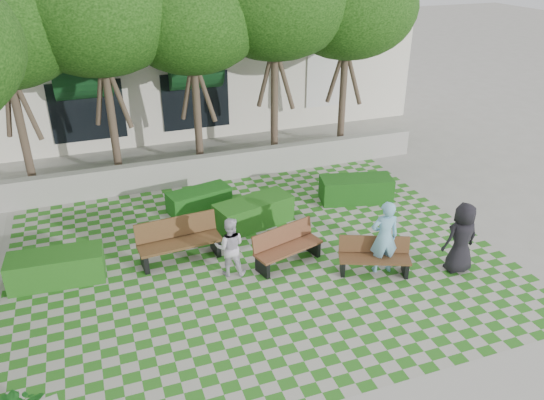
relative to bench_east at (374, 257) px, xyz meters
name	(u,v)px	position (x,y,z in m)	size (l,w,h in m)	color
ground	(274,283)	(-2.43, 0.37, -0.43)	(90.00, 90.00, 0.00)	gray
lawn	(260,261)	(-2.43, 1.37, -0.42)	(12.00, 12.00, 0.00)	#2B721E
retaining_wall	(209,168)	(-2.43, 6.57, 0.02)	(15.00, 0.36, 0.90)	#9E9B93
bench_east	(374,257)	(0.00, 0.00, 0.00)	(1.78, 1.17, 0.89)	#50321B
bench_mid	(287,247)	(-1.82, 1.10, 0.02)	(1.88, 1.07, 0.94)	brown
bench_west	(179,241)	(-4.29, 2.17, 0.09)	(2.10, 0.84, 1.08)	#4E331B
hedge_east	(356,189)	(1.43, 3.61, -0.05)	(2.15, 0.86, 0.75)	#154913
hedge_midright	(254,213)	(-2.00, 3.21, -0.04)	(2.20, 0.88, 0.77)	#1B5115
hedge_midleft	(199,200)	(-3.23, 4.64, -0.11)	(1.84, 0.74, 0.64)	#154E14
hedge_west	(56,268)	(-7.19, 2.19, -0.05)	(2.14, 0.85, 0.75)	#1C5316
person_blue	(384,237)	(0.21, -0.02, 0.51)	(0.69, 0.45, 1.88)	#76B6D8
person_dark	(461,238)	(1.96, -0.62, 0.47)	(0.88, 0.57, 1.80)	black
person_white	(230,247)	(-3.27, 1.11, 0.32)	(0.73, 0.57, 1.50)	silver
tree_row	(137,23)	(-4.30, 6.33, 4.75)	(17.70, 13.40, 7.41)	#47382B
building	(185,56)	(-1.50, 14.45, 2.09)	(18.00, 8.92, 5.15)	silver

